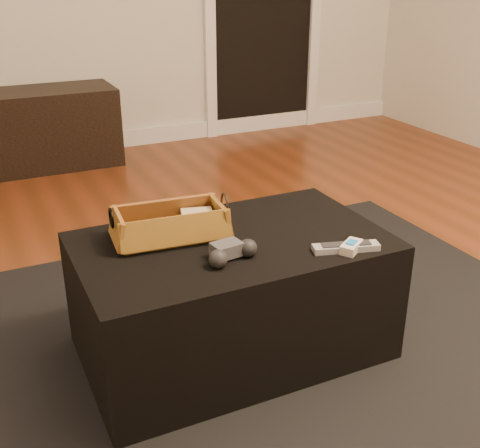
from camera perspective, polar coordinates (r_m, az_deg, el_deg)
name	(u,v)px	position (r m, az deg, el deg)	size (l,w,h in m)	color
floor	(290,349)	(2.19, 4.78, -11.71)	(5.00, 5.50, 0.01)	brown
baseboard	(103,141)	(4.52, -12.83, 7.67)	(5.00, 0.04, 0.12)	white
media_cabinet	(15,132)	(4.18, -20.53, 8.21)	(1.29, 0.45, 0.51)	black
area_rug	(239,357)	(2.13, -0.14, -12.48)	(2.60, 2.00, 0.01)	black
ottoman	(232,296)	(2.05, -0.75, -6.84)	(1.00, 0.60, 0.42)	black
tv_remote	(166,234)	(1.95, -7.03, -0.93)	(0.20, 0.04, 0.02)	black
cloth_bundle	(197,219)	(2.00, -4.09, 0.48)	(0.10, 0.07, 0.06)	#C9B08B
wicker_basket	(170,225)	(1.96, -6.62, -0.14)	(0.39, 0.23, 0.13)	#9F6E24
game_controller	(231,252)	(1.81, -0.89, -2.64)	(0.18, 0.12, 0.06)	#3D3D40
silver_remote	(346,247)	(1.90, 10.02, -2.17)	(0.21, 0.11, 0.02)	#9DA0A4
cream_gadget	(351,247)	(1.90, 10.50, -2.14)	(0.10, 0.09, 0.03)	beige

